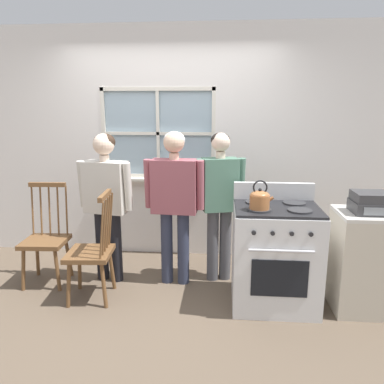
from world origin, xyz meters
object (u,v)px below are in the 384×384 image
object	(u,v)px
stove	(275,255)
potted_plant	(154,173)
side_counter	(365,261)
chair_near_wall	(46,240)
stereo	(373,203)
person_elderly_left	(106,193)
chair_by_window	(92,253)
person_teen_center	(174,193)
kettle	(260,199)
person_adult_right	(220,195)

from	to	relation	value
stove	potted_plant	distance (m)	1.77
potted_plant	side_counter	size ratio (longest dim) A/B	0.24
chair_near_wall	stereo	size ratio (longest dim) A/B	3.03
person_elderly_left	stove	bearing A→B (deg)	-0.95
chair_by_window	side_counter	size ratio (longest dim) A/B	1.14
side_counter	chair_near_wall	bearing A→B (deg)	175.22
chair_by_window	potted_plant	size ratio (longest dim) A/B	4.80
person_teen_center	kettle	xyz separation A→B (m)	(0.79, -0.47, 0.07)
chair_by_window	potted_plant	xyz separation A→B (m)	(0.39, 1.13, 0.56)
chair_by_window	person_teen_center	bearing A→B (deg)	113.96
kettle	potted_plant	distance (m)	1.65
kettle	stove	bearing A→B (deg)	37.92
chair_by_window	person_elderly_left	bearing A→B (deg)	170.77
person_adult_right	potted_plant	distance (m)	1.00
person_teen_center	kettle	bearing A→B (deg)	-27.25
chair_near_wall	person_teen_center	bearing A→B (deg)	1.75
person_elderly_left	side_counter	size ratio (longest dim) A/B	1.70
person_elderly_left	person_teen_center	size ratio (longest dim) A/B	0.98
chair_near_wall	stove	bearing A→B (deg)	-8.84
person_teen_center	stereo	bearing A→B (deg)	-8.70
kettle	side_counter	distance (m)	1.12
person_teen_center	stove	distance (m)	1.12
person_teen_center	stove	bearing A→B (deg)	-15.95
person_elderly_left	stereo	distance (m)	2.48
potted_plant	side_counter	distance (m)	2.43
stereo	person_elderly_left	bearing A→B (deg)	170.94
person_teen_center	potted_plant	bearing A→B (deg)	118.44
person_teen_center	side_counter	world-z (taller)	person_teen_center
person_elderly_left	person_teen_center	bearing A→B (deg)	10.50
person_elderly_left	stove	world-z (taller)	person_elderly_left
stove	side_counter	distance (m)	0.79
kettle	person_teen_center	bearing A→B (deg)	149.04
potted_plant	kettle	bearing A→B (deg)	-46.94
chair_by_window	potted_plant	world-z (taller)	potted_plant
stereo	side_counter	bearing A→B (deg)	90.00
chair_near_wall	kettle	distance (m)	2.21
person_adult_right	potted_plant	world-z (taller)	person_adult_right
person_teen_center	side_counter	bearing A→B (deg)	-8.05
chair_by_window	person_elderly_left	distance (m)	0.63
chair_near_wall	person_teen_center	world-z (taller)	person_teen_center
stereo	person_adult_right	bearing A→B (deg)	158.94
person_teen_center	person_adult_right	size ratio (longest dim) A/B	1.01
chair_by_window	chair_near_wall	distance (m)	0.65
stove	chair_by_window	bearing A→B (deg)	-178.14
person_adult_right	stereo	distance (m)	1.40
chair_by_window	person_adult_right	size ratio (longest dim) A/B	0.67
stove	potted_plant	size ratio (longest dim) A/B	5.05
chair_near_wall	kettle	world-z (taller)	kettle
person_adult_right	kettle	distance (m)	0.69
person_teen_center	potted_plant	distance (m)	0.81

